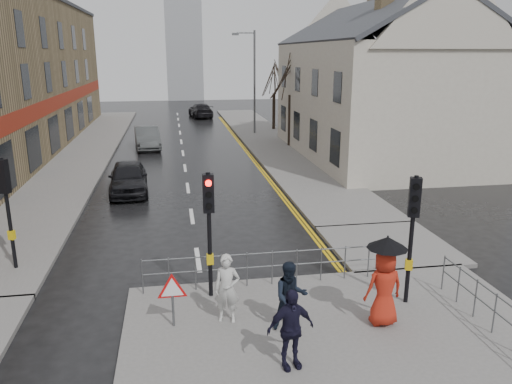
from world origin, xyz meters
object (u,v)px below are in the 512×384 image
object	(u,v)px
car_parked	(128,177)
car_mid	(147,138)
pedestrian_b	(290,296)
pedestrian_with_umbrella	(385,279)
pedestrian_d	(290,329)
pedestrian_a	(227,288)

from	to	relation	value
car_parked	car_mid	xyz separation A→B (m)	(0.42, 11.54, 0.01)
pedestrian_b	pedestrian_with_umbrella	distance (m)	2.26
pedestrian_b	car_parked	bearing A→B (deg)	111.68
pedestrian_b	pedestrian_with_umbrella	xyz separation A→B (m)	(2.23, -0.14, 0.33)
pedestrian_with_umbrella	pedestrian_d	world-z (taller)	pedestrian_with_umbrella
pedestrian_d	pedestrian_a	bearing A→B (deg)	107.15
car_parked	car_mid	distance (m)	11.55
car_parked	pedestrian_with_umbrella	bearing A→B (deg)	-66.45
pedestrian_a	car_mid	distance (m)	24.50
pedestrian_with_umbrella	pedestrian_a	bearing A→B (deg)	168.52
pedestrian_d	car_mid	bearing A→B (deg)	88.06
pedestrian_a	pedestrian_d	size ratio (longest dim) A/B	0.98
pedestrian_b	car_parked	distance (m)	14.19
pedestrian_with_umbrella	car_parked	world-z (taller)	pedestrian_with_umbrella
pedestrian_a	pedestrian_b	distance (m)	1.54
pedestrian_a	pedestrian_b	bearing A→B (deg)	-8.22
car_parked	pedestrian_a	bearing A→B (deg)	-79.18
pedestrian_d	car_parked	xyz separation A→B (m)	(-4.35, 14.83, -0.27)
pedestrian_b	pedestrian_d	bearing A→B (deg)	-101.14
pedestrian_with_umbrella	car_parked	size ratio (longest dim) A/B	0.51
pedestrian_with_umbrella	car_mid	size ratio (longest dim) A/B	0.49
pedestrian_d	car_parked	distance (m)	15.46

